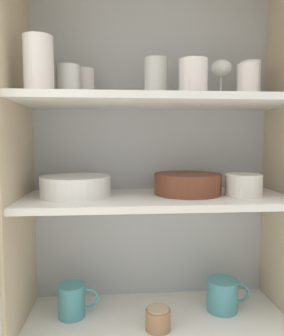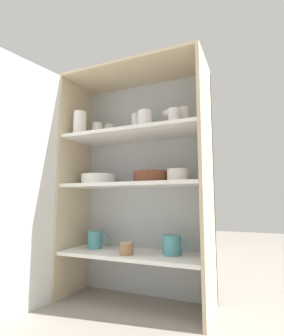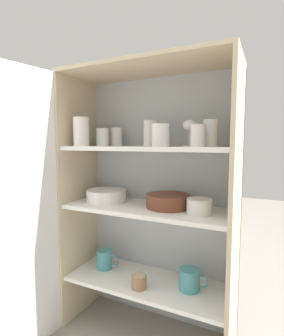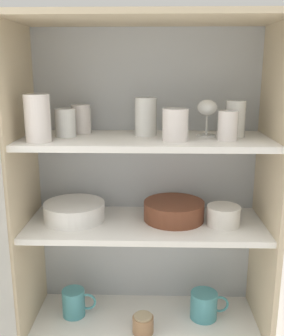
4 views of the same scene
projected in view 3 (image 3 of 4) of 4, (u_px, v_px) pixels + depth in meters
name	position (u px, v px, depth m)	size (l,w,h in m)	color
cupboard_back_panel	(159.00, 200.00, 1.45)	(0.86, 0.02, 1.33)	#B2B7BC
cupboard_side_left	(80.00, 199.00, 1.49)	(0.02, 0.35, 1.33)	#CCB793
cupboard_side_right	(235.00, 217.00, 1.12)	(0.02, 0.35, 1.33)	#CCB793
cupboard_top_panel	(147.00, 68.00, 1.24)	(0.86, 0.35, 0.02)	#CCB793
shelf_board_lower	(147.00, 283.00, 1.34)	(0.82, 0.31, 0.02)	white
shelf_board_middle	(147.00, 209.00, 1.31)	(0.82, 0.31, 0.02)	white
shelf_board_upper	(147.00, 148.00, 1.28)	(0.82, 0.31, 0.02)	white
cupboard_door	(15.00, 214.00, 1.17)	(0.10, 0.42, 1.33)	silver
tumbler_glass_0	(161.00, 135.00, 1.18)	(0.08, 0.08, 0.10)	silver
tumbler_glass_1	(210.00, 133.00, 1.17)	(0.07, 0.07, 0.12)	white
tumbler_glass_2	(198.00, 136.00, 1.12)	(0.06, 0.06, 0.09)	silver
tumbler_glass_3	(102.00, 137.00, 1.40)	(0.07, 0.07, 0.09)	white
tumbler_glass_4	(116.00, 137.00, 1.45)	(0.07, 0.07, 0.10)	silver
tumbler_glass_5	(81.00, 132.00, 1.34)	(0.08, 0.08, 0.15)	silver
tumbler_glass_6	(150.00, 134.00, 1.31)	(0.07, 0.07, 0.13)	white
wine_glass_0	(190.00, 127.00, 1.20)	(0.07, 0.07, 0.12)	white
plate_stack_white	(106.00, 195.00, 1.43)	(0.22, 0.22, 0.06)	white
mixing_bowl_large	(168.00, 200.00, 1.28)	(0.21, 0.21, 0.07)	brown
serving_bowl_small	(199.00, 206.00, 1.17)	(0.11, 0.11, 0.07)	silver
coffee_mug_primary	(105.00, 259.00, 1.47)	(0.13, 0.08, 0.10)	teal
coffee_mug_extra_1	(190.00, 279.00, 1.26)	(0.14, 0.10, 0.10)	teal
storage_jar	(139.00, 281.00, 1.27)	(0.07, 0.07, 0.07)	#99704C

